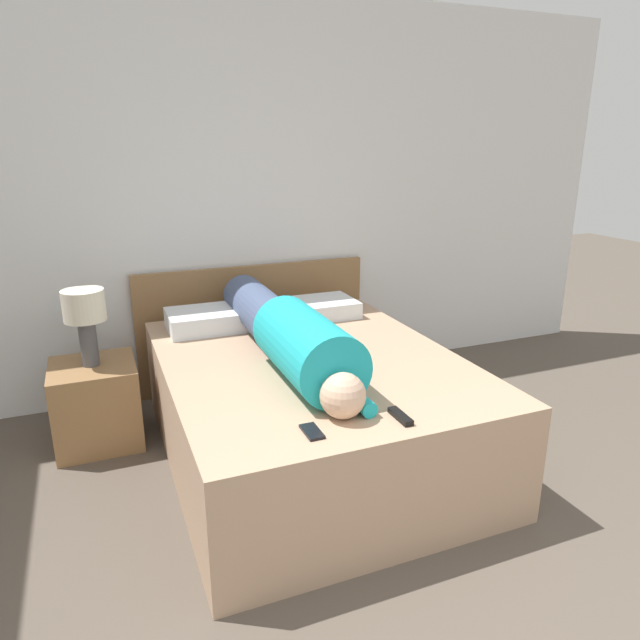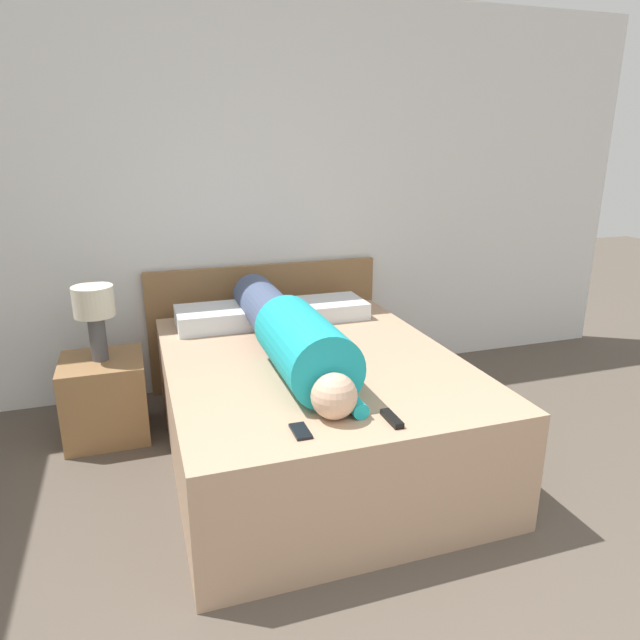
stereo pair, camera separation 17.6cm
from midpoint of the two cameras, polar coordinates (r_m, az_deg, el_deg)
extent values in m
cube|color=white|center=(3.94, -6.51, 11.80)|extent=(6.04, 0.06, 2.60)
cube|color=tan|center=(3.15, 0.79, -8.68)|extent=(1.50, 1.91, 0.58)
cube|color=olive|center=(4.07, -4.23, -0.44)|extent=(1.62, 0.04, 0.86)
cube|color=olive|center=(3.58, -19.36, -7.35)|extent=(0.46, 0.46, 0.48)
cylinder|color=#4C4C51|center=(3.44, -19.97, -1.71)|extent=(0.09, 0.09, 0.26)
cylinder|color=beige|center=(3.38, -20.35, 1.77)|extent=(0.22, 0.22, 0.17)
sphere|color=#DBB293|center=(2.36, 3.55, -7.63)|extent=(0.19, 0.19, 0.19)
cylinder|color=#1EADB7|center=(2.69, 0.34, -2.77)|extent=(0.33, 0.70, 0.33)
cylinder|color=#47567A|center=(3.40, -3.81, 0.95)|extent=(0.27, 0.84, 0.27)
cylinder|color=#1EADB7|center=(2.47, 5.28, -8.14)|extent=(0.07, 0.22, 0.07)
cube|color=white|center=(3.56, -8.57, 0.27)|extent=(0.53, 0.35, 0.12)
cube|color=white|center=(3.73, 1.85, 1.16)|extent=(0.50, 0.35, 0.11)
cube|color=black|center=(2.40, 9.32, -9.73)|extent=(0.04, 0.15, 0.02)
cube|color=black|center=(2.29, 0.29, -11.09)|extent=(0.06, 0.13, 0.01)
camera|label=1|loc=(0.09, -88.22, 0.56)|focal=32.00mm
camera|label=2|loc=(0.09, 91.78, -0.56)|focal=32.00mm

